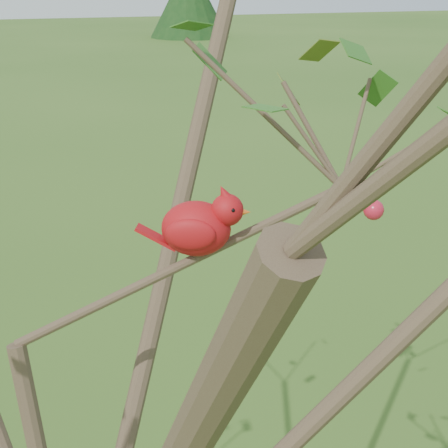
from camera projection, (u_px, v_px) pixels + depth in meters
name	position (u px, v px, depth m)	size (l,w,h in m)	color
crabapple_tree	(57.00, 280.00, 1.07)	(2.35, 2.05, 2.95)	#483527
cardinal	(200.00, 226.00, 1.22)	(0.20, 0.14, 0.14)	#B1110F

